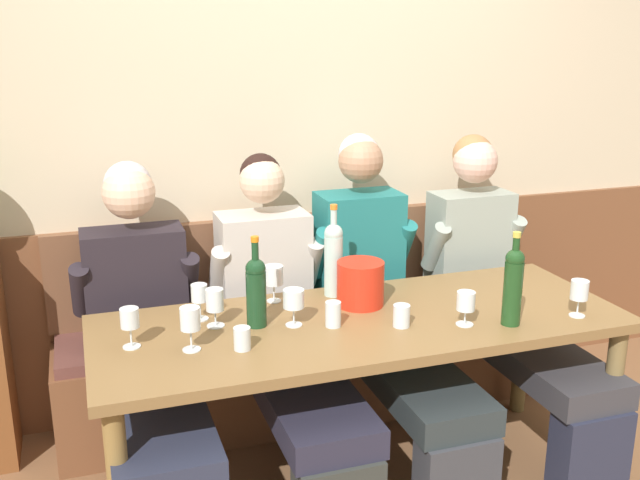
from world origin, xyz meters
TOP-DOWN VIEW (x-y plane):
  - room_wall_back at (0.00, 1.09)m, footprint 6.80×0.08m
  - wood_wainscot_panel at (0.00, 1.04)m, footprint 6.80×0.03m
  - wall_bench at (0.00, 0.83)m, footprint 2.34×0.42m
  - dining_table at (0.00, 0.20)m, footprint 2.04×0.76m
  - person_center_left_seat at (-0.80, 0.49)m, footprint 0.52×1.18m
  - person_center_right_seat at (-0.23, 0.50)m, footprint 0.50×1.18m
  - person_right_seat at (0.23, 0.52)m, footprint 0.49×1.18m
  - person_left_seat at (0.81, 0.51)m, footprint 0.49×1.18m
  - ice_bucket at (0.05, 0.34)m, footprint 0.19×0.19m
  - wine_bottle_clear_water at (-0.02, 0.48)m, footprint 0.08×0.08m
  - wine_bottle_amber_mid at (-0.40, 0.26)m, footprint 0.08×0.08m
  - wine_bottle_green_tall at (0.51, -0.03)m, footprint 0.07×0.07m
  - wine_glass_left_end at (0.80, -0.04)m, footprint 0.07×0.07m
  - wine_glass_mid_right at (-0.59, 0.39)m, footprint 0.06×0.06m
  - wine_glass_mid_left at (0.34, 0.02)m, footprint 0.07×0.07m
  - wine_glass_by_bottle at (-0.27, 0.22)m, footprint 0.08×0.08m
  - wine_glass_near_bucket at (-0.55, 0.30)m, footprint 0.07×0.07m
  - wine_glass_right_end at (-0.27, 0.49)m, footprint 0.08×0.08m
  - wine_glass_center_rear at (-0.86, 0.21)m, footprint 0.07×0.07m
  - wine_glass_center_front at (-0.67, 0.12)m, footprint 0.07×0.07m
  - water_tumbler_right at (0.11, 0.08)m, footprint 0.06×0.06m
  - water_tumbler_center at (-0.50, 0.07)m, footprint 0.06×0.06m
  - water_tumbler_left at (-0.13, 0.16)m, footprint 0.06×0.06m

SIDE VIEW (x-z plane):
  - wall_bench at x=0.00m, z-range -0.19..0.75m
  - wood_wainscot_panel at x=0.00m, z-range 0.00..0.94m
  - person_center_right_seat at x=-0.23m, z-range -0.01..1.26m
  - person_center_left_seat at x=-0.80m, z-range -0.01..1.26m
  - dining_table at x=0.00m, z-range 0.28..1.00m
  - person_left_seat at x=0.81m, z-range -0.01..1.30m
  - person_right_seat at x=0.23m, z-range -0.01..1.33m
  - water_tumbler_center at x=-0.50m, z-range 0.72..0.80m
  - water_tumbler_right at x=0.11m, z-range 0.72..0.81m
  - water_tumbler_left at x=-0.13m, z-range 0.72..0.82m
  - ice_bucket at x=0.05m, z-range 0.72..0.90m
  - wine_glass_mid_left at x=0.34m, z-range 0.75..0.88m
  - wine_glass_near_bucket at x=-0.55m, z-range 0.74..0.89m
  - wine_glass_mid_right at x=-0.59m, z-range 0.75..0.89m
  - wine_glass_left_end at x=0.80m, z-range 0.75..0.89m
  - wine_glass_center_rear at x=-0.86m, z-range 0.75..0.89m
  - wine_glass_by_bottle at x=-0.27m, z-range 0.75..0.89m
  - wine_glass_right_end at x=-0.27m, z-range 0.75..0.90m
  - wine_glass_center_front at x=-0.67m, z-range 0.75..0.91m
  - wine_bottle_amber_mid at x=-0.40m, z-range 0.69..1.04m
  - wine_bottle_green_tall at x=0.51m, z-range 0.70..1.06m
  - wine_bottle_clear_water at x=-0.02m, z-range 0.69..1.08m
  - room_wall_back at x=0.00m, z-range 0.00..2.80m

